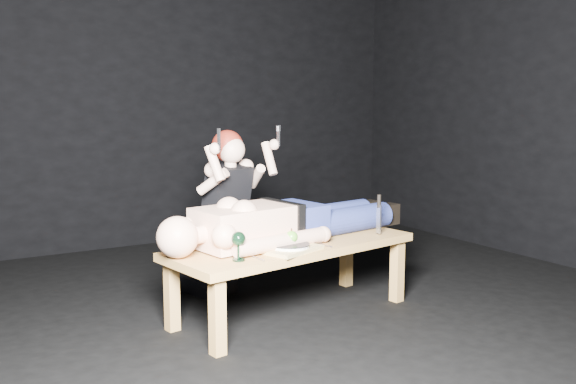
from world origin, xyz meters
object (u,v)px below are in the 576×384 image
object	(u,v)px
kneeling_woman	(220,212)
goblet	(239,246)
table	(292,279)
serving_tray	(290,249)
lying_man	(289,216)
carving_knife	(379,215)

from	to	relation	value
kneeling_woman	goblet	xyz separation A→B (m)	(-0.26, -0.80, -0.04)
table	goblet	distance (m)	0.61
serving_tray	kneeling_woman	bearing A→B (deg)	96.75
lying_man	carving_knife	world-z (taller)	lying_man
carving_knife	serving_tray	bearing A→B (deg)	177.87
lying_man	serving_tray	size ratio (longest dim) A/B	5.04
table	lying_man	world-z (taller)	lying_man
lying_man	kneeling_woman	distance (m)	0.53
kneeling_woman	serving_tray	size ratio (longest dim) A/B	3.38
table	carving_knife	bearing A→B (deg)	-17.75
kneeling_woman	serving_tray	distance (m)	0.75
kneeling_woman	goblet	size ratio (longest dim) A/B	7.23
table	goblet	bearing A→B (deg)	-162.80
serving_tray	carving_knife	xyz separation A→B (m)	(0.71, 0.09, 0.12)
kneeling_woman	serving_tray	xyz separation A→B (m)	(0.09, -0.74, -0.11)
goblet	lying_man	bearing A→B (deg)	32.70
lying_man	kneeling_woman	world-z (taller)	kneeling_woman
lying_man	kneeling_woman	xyz separation A→B (m)	(-0.25, 0.47, -0.02)
serving_tray	goblet	bearing A→B (deg)	-170.65
table	serving_tray	xyz separation A→B (m)	(-0.12, -0.18, 0.24)
carving_knife	table	bearing A→B (deg)	162.25
serving_tray	carving_knife	world-z (taller)	carving_knife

